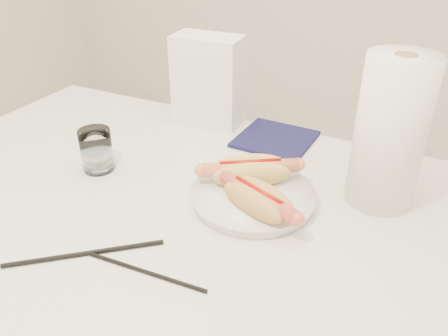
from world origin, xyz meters
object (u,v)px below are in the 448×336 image
at_px(hotdog_right, 258,200).
at_px(water_glass, 97,150).
at_px(hotdog_left, 250,171).
at_px(napkin_box, 208,81).
at_px(paper_towel_roll, 390,133).
at_px(table, 172,229).
at_px(plate, 253,198).

height_order(hotdog_right, water_glass, water_glass).
distance_m(hotdog_left, napkin_box, 0.33).
relative_size(hotdog_left, water_glass, 1.90).
bearing_deg(hotdog_left, paper_towel_roll, -13.61).
relative_size(hotdog_left, napkin_box, 0.78).
relative_size(hotdog_right, paper_towel_roll, 0.62).
height_order(hotdog_left, water_glass, water_glass).
distance_m(table, plate, 0.17).
bearing_deg(plate, napkin_box, 130.89).
relative_size(hotdog_left, hotdog_right, 1.00).
bearing_deg(paper_towel_roll, table, -151.06).
distance_m(table, paper_towel_roll, 0.43).
distance_m(hotdog_left, paper_towel_roll, 0.26).
height_order(hotdog_left, hotdog_right, hotdog_left).
xyz_separation_m(hotdog_left, paper_towel_roll, (0.23, 0.08, 0.09)).
bearing_deg(hotdog_right, napkin_box, 152.08).
bearing_deg(napkin_box, paper_towel_roll, -23.31).
relative_size(hotdog_right, napkin_box, 0.78).
height_order(table, water_glass, water_glass).
bearing_deg(hotdog_left, plate, -90.02).
xyz_separation_m(plate, hotdog_left, (-0.02, 0.03, 0.03)).
bearing_deg(water_glass, hotdog_left, 12.01).
bearing_deg(napkin_box, hotdog_right, -53.30).
bearing_deg(plate, hotdog_left, 122.94).
xyz_separation_m(hotdog_right, water_glass, (-0.36, 0.01, 0.00)).
xyz_separation_m(table, hotdog_left, (0.11, 0.11, 0.10)).
relative_size(table, napkin_box, 5.58).
xyz_separation_m(plate, hotdog_right, (0.03, -0.04, 0.03)).
bearing_deg(water_glass, paper_towel_roll, 15.15).
relative_size(plate, water_glass, 2.50).
bearing_deg(hotdog_right, table, -147.47).
bearing_deg(napkin_box, hotdog_left, -51.18).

